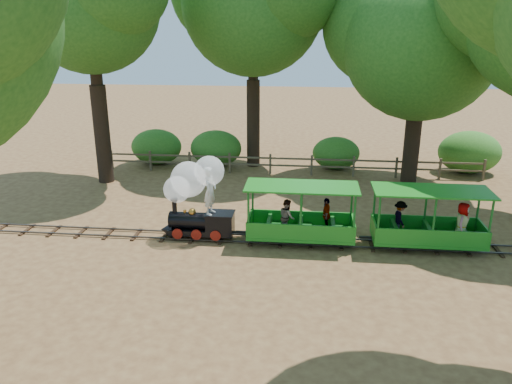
# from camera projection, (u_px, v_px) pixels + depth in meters

# --- Properties ---
(ground) EXTENTS (90.00, 90.00, 0.00)m
(ground) POSITION_uv_depth(u_px,v_px,m) (281.00, 242.00, 16.75)
(ground) COLOR olive
(ground) RESTS_ON ground
(track) EXTENTS (22.00, 1.00, 0.10)m
(track) POSITION_uv_depth(u_px,v_px,m) (281.00, 240.00, 16.73)
(track) COLOR #3F3D3A
(track) RESTS_ON ground
(locomotive) EXTENTS (2.54, 1.20, 2.92)m
(locomotive) POSITION_uv_depth(u_px,v_px,m) (195.00, 192.00, 16.58)
(locomotive) COLOR black
(locomotive) RESTS_ON ground
(carriage_front) EXTENTS (3.65, 1.49, 1.90)m
(carriage_front) POSITION_uv_depth(u_px,v_px,m) (301.00, 221.00, 16.42)
(carriage_front) COLOR #1B7D1C
(carriage_front) RESTS_ON track
(carriage_rear) EXTENTS (3.65, 1.49, 1.90)m
(carriage_rear) POSITION_uv_depth(u_px,v_px,m) (429.00, 225.00, 15.99)
(carriage_rear) COLOR #1B7D1C
(carriage_rear) RESTS_ON track
(oak_ne) EXTENTS (8.49, 7.47, 9.67)m
(oak_ne) POSITION_uv_depth(u_px,v_px,m) (422.00, 32.00, 21.25)
(oak_ne) COLOR #2D2116
(oak_ne) RESTS_ON ground
(fence) EXTENTS (18.10, 0.10, 1.00)m
(fence) POSITION_uv_depth(u_px,v_px,m) (291.00, 163.00, 24.11)
(fence) COLOR brown
(fence) RESTS_ON ground
(shrub_west) EXTENTS (2.63, 2.02, 1.82)m
(shrub_west) POSITION_uv_depth(u_px,v_px,m) (156.00, 147.00, 25.95)
(shrub_west) COLOR #2D6B1E
(shrub_west) RESTS_ON ground
(shrub_mid_w) EXTENTS (2.64, 2.03, 1.83)m
(shrub_mid_w) POSITION_uv_depth(u_px,v_px,m) (216.00, 148.00, 25.63)
(shrub_mid_w) COLOR #2D6B1E
(shrub_mid_w) RESTS_ON ground
(shrub_mid_e) EXTENTS (2.36, 1.81, 1.63)m
(shrub_mid_e) POSITION_uv_depth(u_px,v_px,m) (336.00, 153.00, 25.03)
(shrub_mid_e) COLOR #2D6B1E
(shrub_mid_e) RESTS_ON ground
(shrub_east) EXTENTS (2.98, 2.29, 2.06)m
(shrub_east) POSITION_uv_depth(u_px,v_px,m) (469.00, 152.00, 24.31)
(shrub_east) COLOR #2D6B1E
(shrub_east) RESTS_ON ground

